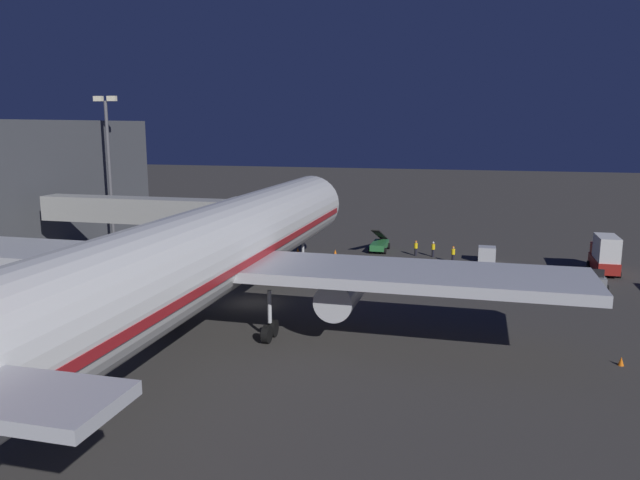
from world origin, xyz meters
The scene contains 14 objects.
ground_plane centered at (0.00, 0.00, 0.00)m, with size 320.00×320.00×0.00m, color #383533.
airliner_at_gate centered at (0.00, 8.65, 5.79)m, with size 49.52×61.34×18.69m.
jet_bridge centered at (12.58, -9.08, 5.88)m, with size 23.62×3.40×7.42m.
apron_floodlight_mast centered at (25.50, -19.67, 10.28)m, with size 2.90×0.50×17.69m.
belt_loader centered at (-6.75, -23.37, 0.84)m, with size 1.96×7.27×3.14m.
baggage_tug_spare centered at (-27.84, -11.32, 0.78)m, with size 1.86×2.37×1.95m.
catering_truck centered at (-29.80, -18.34, 1.89)m, with size 2.36×5.72×3.79m.
baggage_container_mid_row centered at (-18.69, -20.60, 0.82)m, with size 1.78×1.69×1.64m, color #B7BABF.
ground_crew_near_nose_gear centered at (-12.97, -21.71, 0.95)m, with size 0.40×0.40×1.72m.
ground_crew_marshaller_fwd centered at (-11.06, -21.83, 0.94)m, with size 0.40×0.40×1.72m.
ground_crew_under_port_wing centered at (-15.22, -19.28, 0.98)m, with size 0.40×0.40×1.78m.
traffic_cone_nose_port centered at (-2.20, -20.35, 0.28)m, with size 0.36×0.36×0.55m, color orange.
traffic_cone_nose_starboard centered at (2.20, -20.35, 0.28)m, with size 0.36×0.36×0.55m, color orange.
traffic_cone_wingtip_svc_side centered at (-26.26, 6.93, 0.28)m, with size 0.36×0.36×0.55m, color orange.
Camera 1 is at (-17.31, 45.31, 14.30)m, focal length 34.32 mm.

